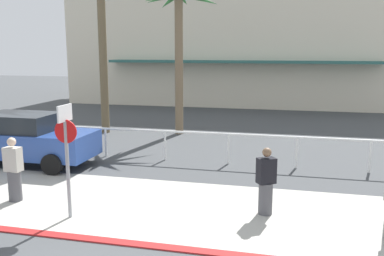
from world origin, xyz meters
TOP-DOWN VIEW (x-y plane):
  - ground_plane at (0.00, 10.00)m, footprint 80.00×80.00m
  - sidewalk_strip at (0.00, 4.20)m, footprint 44.00×4.00m
  - curb_paint at (0.00, 2.20)m, footprint 44.00×0.24m
  - building_backdrop at (-0.29, 26.57)m, footprint 24.69×10.55m
  - rail_fence at (-0.00, 8.50)m, footprint 24.12×0.08m
  - stop_sign_bike_lane at (-1.66, 3.11)m, footprint 0.52×0.56m
  - palm_tree_2 at (-1.82, 13.15)m, footprint 3.21×3.01m
  - car_blue_1 at (-5.33, 6.88)m, footprint 4.40×2.02m
  - pedestrian_0 at (2.58, 4.34)m, footprint 0.48×0.44m
  - pedestrian_1 at (-3.53, 3.77)m, footprint 0.41×0.33m

SIDE VIEW (x-z plane):
  - ground_plane at x=0.00m, z-range 0.00..0.00m
  - sidewalk_strip at x=0.00m, z-range 0.00..0.02m
  - curb_paint at x=0.00m, z-range 0.00..0.03m
  - pedestrian_0 at x=2.58m, z-range -0.07..1.50m
  - pedestrian_1 at x=-3.53m, z-range -0.07..1.56m
  - rail_fence at x=0.00m, z-range 0.31..1.35m
  - car_blue_1 at x=-5.33m, z-range 0.03..1.72m
  - stop_sign_bike_lane at x=-1.66m, z-range 0.40..2.96m
  - building_backdrop at x=-0.29m, z-range 0.02..8.43m
  - palm_tree_2 at x=-1.82m, z-range 1.70..7.97m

